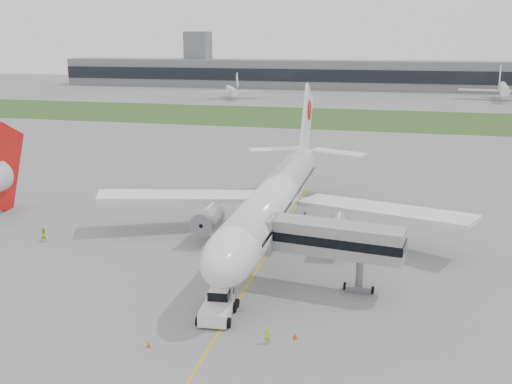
% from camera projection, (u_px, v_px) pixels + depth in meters
% --- Properties ---
extents(ground, '(600.00, 600.00, 0.00)m').
position_uv_depth(ground, '(269.00, 252.00, 68.05)').
color(ground, gray).
rests_on(ground, ground).
extents(apron_markings, '(70.00, 70.00, 0.04)m').
position_uv_depth(apron_markings, '(259.00, 267.00, 63.36)').
color(apron_markings, gold).
rests_on(apron_markings, ground).
extents(grass_strip, '(600.00, 50.00, 0.02)m').
position_uv_depth(grass_strip, '(351.00, 119.00, 180.55)').
color(grass_strip, '#324F1D').
rests_on(grass_strip, ground).
extents(terminal_building, '(320.00, 22.30, 14.00)m').
position_uv_depth(terminal_building, '(370.00, 75.00, 281.74)').
color(terminal_building, gray).
rests_on(terminal_building, ground).
extents(control_tower, '(12.00, 12.00, 56.00)m').
position_uv_depth(control_tower, '(199.00, 86.00, 306.24)').
color(control_tower, gray).
rests_on(control_tower, ground).
extents(airliner, '(48.13, 53.95, 17.88)m').
position_uv_depth(airliner, '(277.00, 195.00, 71.14)').
color(airliner, white).
rests_on(airliner, ground).
extents(pushback_tug, '(3.47, 4.79, 2.33)m').
position_uv_depth(pushback_tug, '(217.00, 306.00, 51.89)').
color(pushback_tug, white).
rests_on(pushback_tug, ground).
extents(jet_bridge, '(15.85, 5.19, 7.23)m').
position_uv_depth(jet_bridge, '(319.00, 238.00, 56.85)').
color(jet_bridge, gray).
rests_on(jet_bridge, ground).
extents(safety_cone_left, '(0.37, 0.37, 0.50)m').
position_uv_depth(safety_cone_left, '(149.00, 344.00, 46.94)').
color(safety_cone_left, '#F53C0C').
rests_on(safety_cone_left, ground).
extents(safety_cone_right, '(0.40, 0.40, 0.55)m').
position_uv_depth(safety_cone_right, '(295.00, 336.00, 48.25)').
color(safety_cone_right, '#F53C0C').
rests_on(safety_cone_right, ground).
extents(ground_crew_near, '(0.66, 0.59, 1.52)m').
position_uv_depth(ground_crew_near, '(267.00, 335.00, 47.37)').
color(ground_crew_near, '#A0DA24').
rests_on(ground_crew_near, ground).
extents(ground_crew_far, '(1.09, 1.12, 1.82)m').
position_uv_depth(ground_crew_far, '(44.00, 235.00, 71.18)').
color(ground_crew_far, '#B3D723').
rests_on(ground_crew_far, ground).
extents(distant_aircraft_left, '(33.19, 31.60, 10.00)m').
position_uv_depth(distant_aircraft_left, '(232.00, 99.00, 240.18)').
color(distant_aircraft_left, white).
rests_on(distant_aircraft_left, ground).
extents(distant_aircraft_right, '(38.63, 35.02, 13.43)m').
position_uv_depth(distant_aircraft_right, '(502.00, 100.00, 233.98)').
color(distant_aircraft_right, white).
rests_on(distant_aircraft_right, ground).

